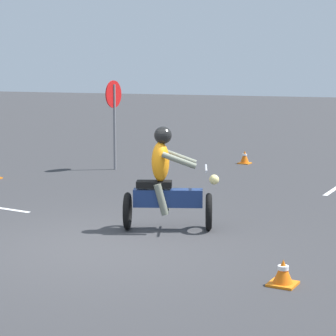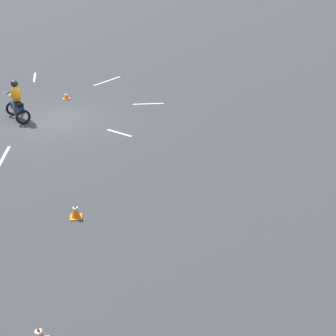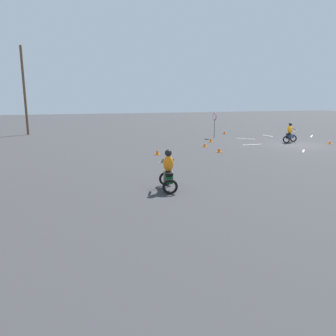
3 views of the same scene
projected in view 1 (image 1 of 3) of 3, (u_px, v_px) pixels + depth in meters
name	position (u px, v px, depth m)	size (l,w,h in m)	color
ground_plane	(101.00, 247.00, 9.44)	(120.00, 120.00, 0.00)	#333335
motorcycle_rider_foreground	(166.00, 185.00, 10.38)	(1.16, 1.52, 1.66)	black
stop_sign	(114.00, 107.00, 16.80)	(0.70, 0.08, 2.30)	slate
traffic_cone_far_right	(283.00, 273.00, 7.72)	(0.32, 0.32, 0.31)	orange
traffic_cone_far_center	(245.00, 157.00, 18.09)	(0.32, 0.32, 0.37)	orange
lane_stripe_e	(334.00, 189.00, 14.07)	(0.10, 1.57, 0.01)	silver
lane_stripe_ne	(167.00, 186.00, 14.49)	(0.10, 1.72, 0.01)	silver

